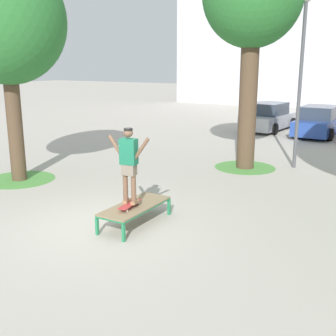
{
  "coord_description": "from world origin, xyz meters",
  "views": [
    {
      "loc": [
        5.68,
        -6.98,
        3.59
      ],
      "look_at": [
        0.55,
        1.95,
        1.0
      ],
      "focal_mm": 44.85,
      "sensor_mm": 36.0,
      "label": 1
    }
  ],
  "objects_px": {
    "skateboard": "(130,204)",
    "skater": "(129,161)",
    "tree_near_left": "(6,22)",
    "car_blue": "(319,122)",
    "light_post": "(302,55)",
    "skate_box": "(135,207)",
    "car_silver": "(269,117)"
  },
  "relations": [
    {
      "from": "skateboard",
      "to": "light_post",
      "type": "xyz_separation_m",
      "value": [
        1.83,
        7.44,
        3.29
      ]
    },
    {
      "from": "skateboard",
      "to": "skater",
      "type": "height_order",
      "value": "skater"
    },
    {
      "from": "light_post",
      "to": "skater",
      "type": "bearing_deg",
      "value": -103.82
    },
    {
      "from": "skater",
      "to": "tree_near_left",
      "type": "bearing_deg",
      "value": 164.18
    },
    {
      "from": "skate_box",
      "to": "skater",
      "type": "height_order",
      "value": "skater"
    },
    {
      "from": "skater",
      "to": "tree_near_left",
      "type": "xyz_separation_m",
      "value": [
        -5.31,
        1.5,
        3.2
      ]
    },
    {
      "from": "skate_box",
      "to": "car_blue",
      "type": "distance_m",
      "value": 14.69
    },
    {
      "from": "light_post",
      "to": "car_silver",
      "type": "bearing_deg",
      "value": 112.82
    },
    {
      "from": "car_silver",
      "to": "light_post",
      "type": "relative_size",
      "value": 0.75
    },
    {
      "from": "skateboard",
      "to": "light_post",
      "type": "distance_m",
      "value": 8.34
    },
    {
      "from": "light_post",
      "to": "skateboard",
      "type": "bearing_deg",
      "value": -103.82
    },
    {
      "from": "skateboard",
      "to": "skater",
      "type": "bearing_deg",
      "value": 97.31
    },
    {
      "from": "tree_near_left",
      "to": "skater",
      "type": "bearing_deg",
      "value": -15.82
    },
    {
      "from": "skater",
      "to": "light_post",
      "type": "distance_m",
      "value": 8.0
    },
    {
      "from": "tree_near_left",
      "to": "car_blue",
      "type": "distance_m",
      "value": 15.39
    },
    {
      "from": "skater",
      "to": "car_blue",
      "type": "height_order",
      "value": "skater"
    },
    {
      "from": "skateboard",
      "to": "tree_near_left",
      "type": "xyz_separation_m",
      "value": [
        -5.31,
        1.51,
        4.2
      ]
    },
    {
      "from": "skate_box",
      "to": "car_silver",
      "type": "distance_m",
      "value": 15.19
    },
    {
      "from": "tree_near_left",
      "to": "car_blue",
      "type": "bearing_deg",
      "value": 63.79
    },
    {
      "from": "skateboard",
      "to": "skate_box",
      "type": "bearing_deg",
      "value": 89.19
    },
    {
      "from": "skate_box",
      "to": "tree_near_left",
      "type": "height_order",
      "value": "tree_near_left"
    },
    {
      "from": "car_silver",
      "to": "tree_near_left",
      "type": "bearing_deg",
      "value": -105.52
    },
    {
      "from": "car_silver",
      "to": "car_blue",
      "type": "distance_m",
      "value": 2.77
    },
    {
      "from": "car_blue",
      "to": "skateboard",
      "type": "bearing_deg",
      "value": -94.81
    },
    {
      "from": "skater",
      "to": "car_blue",
      "type": "xyz_separation_m",
      "value": [
        1.25,
        14.83,
        -0.84
      ]
    },
    {
      "from": "skate_box",
      "to": "tree_near_left",
      "type": "distance_m",
      "value": 6.97
    },
    {
      "from": "skate_box",
      "to": "car_silver",
      "type": "relative_size",
      "value": 0.44
    },
    {
      "from": "skate_box",
      "to": "skater",
      "type": "bearing_deg",
      "value": -90.88
    },
    {
      "from": "car_blue",
      "to": "skater",
      "type": "bearing_deg",
      "value": -94.81
    },
    {
      "from": "skate_box",
      "to": "car_blue",
      "type": "relative_size",
      "value": 0.45
    },
    {
      "from": "tree_near_left",
      "to": "car_blue",
      "type": "xyz_separation_m",
      "value": [
        6.56,
        13.32,
        -4.04
      ]
    },
    {
      "from": "tree_near_left",
      "to": "car_blue",
      "type": "height_order",
      "value": "tree_near_left"
    }
  ]
}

